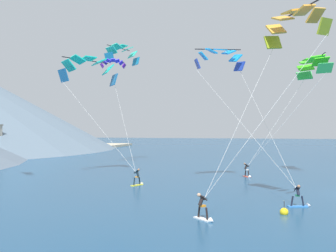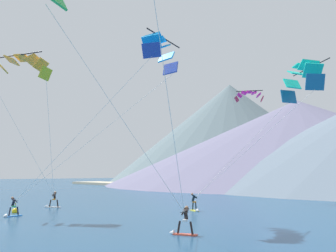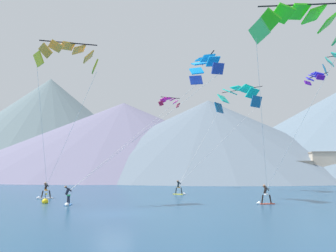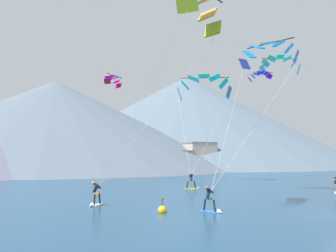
{
  "view_description": "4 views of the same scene",
  "coord_description": "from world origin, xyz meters",
  "px_view_note": "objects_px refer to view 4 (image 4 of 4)",
  "views": [
    {
      "loc": [
        -34.94,
        7.4,
        5.69
      ],
      "look_at": [
        1.42,
        16.81,
        6.01
      ],
      "focal_mm": 40.0,
      "sensor_mm": 36.0,
      "label": 1
    },
    {
      "loc": [
        27.2,
        -6.34,
        3.69
      ],
      "look_at": [
        1.39,
        16.12,
        7.97
      ],
      "focal_mm": 40.0,
      "sensor_mm": 36.0,
      "label": 2
    },
    {
      "loc": [
        8.97,
        -24.9,
        3.11
      ],
      "look_at": [
        1.34,
        11.59,
        7.35
      ],
      "focal_mm": 40.0,
      "sensor_mm": 36.0,
      "label": 3
    },
    {
      "loc": [
        -18.59,
        -15.27,
        3.53
      ],
      "look_at": [
        -3.01,
        17.43,
        6.41
      ],
      "focal_mm": 40.0,
      "sensor_mm": 36.0,
      "label": 4
    }
  ],
  "objects_px": {
    "kitesurfer_near_trail": "(193,184)",
    "parafoil_kite_far_left": "(198,5)",
    "parafoil_kite_distant_low_drift": "(260,75)",
    "kitesurfer_near_lead": "(212,204)",
    "parafoil_kite_near_lead": "(268,52)",
    "parafoil_kite_distant_high_outer": "(113,79)",
    "kitesurfer_far_left": "(95,198)",
    "parafoil_kite_near_trail": "(204,84)",
    "race_marker_buoy": "(162,210)",
    "parafoil_kite_distant_mid_solo": "(280,62)"
  },
  "relations": [
    {
      "from": "parafoil_kite_near_trail",
      "to": "parafoil_kite_distant_mid_solo",
      "type": "relative_size",
      "value": 2.12
    },
    {
      "from": "parafoil_kite_distant_high_outer",
      "to": "parafoil_kite_far_left",
      "type": "bearing_deg",
      "value": -96.41
    },
    {
      "from": "parafoil_kite_near_trail",
      "to": "parafoil_kite_near_lead",
      "type": "bearing_deg",
      "value": -100.02
    },
    {
      "from": "kitesurfer_far_left",
      "to": "parafoil_kite_far_left",
      "type": "distance_m",
      "value": 14.94
    },
    {
      "from": "parafoil_kite_near_lead",
      "to": "parafoil_kite_near_trail",
      "type": "bearing_deg",
      "value": 79.98
    },
    {
      "from": "parafoil_kite_near_lead",
      "to": "parafoil_kite_distant_mid_solo",
      "type": "height_order",
      "value": "parafoil_kite_distant_mid_solo"
    },
    {
      "from": "parafoil_kite_distant_mid_solo",
      "to": "parafoil_kite_distant_high_outer",
      "type": "bearing_deg",
      "value": 170.05
    },
    {
      "from": "kitesurfer_near_trail",
      "to": "parafoil_kite_near_lead",
      "type": "distance_m",
      "value": 15.5
    },
    {
      "from": "parafoil_kite_distant_mid_solo",
      "to": "race_marker_buoy",
      "type": "xyz_separation_m",
      "value": [
        -31.86,
        -24.13,
        -18.33
      ]
    },
    {
      "from": "kitesurfer_near_trail",
      "to": "parafoil_kite_far_left",
      "type": "height_order",
      "value": "parafoil_kite_far_left"
    },
    {
      "from": "kitesurfer_near_trail",
      "to": "race_marker_buoy",
      "type": "distance_m",
      "value": 16.87
    },
    {
      "from": "kitesurfer_far_left",
      "to": "parafoil_kite_far_left",
      "type": "xyz_separation_m",
      "value": [
        5.12,
        -5.74,
        12.81
      ]
    },
    {
      "from": "race_marker_buoy",
      "to": "kitesurfer_near_trail",
      "type": "bearing_deg",
      "value": 54.21
    },
    {
      "from": "parafoil_kite_near_lead",
      "to": "parafoil_kite_distant_high_outer",
      "type": "distance_m",
      "value": 24.36
    },
    {
      "from": "kitesurfer_near_trail",
      "to": "parafoil_kite_near_trail",
      "type": "height_order",
      "value": "parafoil_kite_near_trail"
    },
    {
      "from": "parafoil_kite_near_lead",
      "to": "parafoil_kite_distant_low_drift",
      "type": "xyz_separation_m",
      "value": [
        13.8,
        18.06,
        2.63
      ]
    },
    {
      "from": "parafoil_kite_distant_low_drift",
      "to": "parafoil_kite_distant_mid_solo",
      "type": "xyz_separation_m",
      "value": [
        4.34,
        0.22,
        2.49
      ]
    },
    {
      "from": "parafoil_kite_far_left",
      "to": "parafoil_kite_distant_low_drift",
      "type": "relative_size",
      "value": 3.29
    },
    {
      "from": "parafoil_kite_near_lead",
      "to": "parafoil_kite_near_trail",
      "type": "height_order",
      "value": "parafoil_kite_near_trail"
    },
    {
      "from": "kitesurfer_far_left",
      "to": "race_marker_buoy",
      "type": "distance_m",
      "value": 5.75
    },
    {
      "from": "parafoil_kite_far_left",
      "to": "parafoil_kite_distant_low_drift",
      "type": "bearing_deg",
      "value": 44.27
    },
    {
      "from": "parafoil_kite_distant_high_outer",
      "to": "parafoil_kite_distant_low_drift",
      "type": "distance_m",
      "value": 22.64
    },
    {
      "from": "kitesurfer_near_lead",
      "to": "parafoil_kite_far_left",
      "type": "relative_size",
      "value": 0.14
    },
    {
      "from": "kitesurfer_near_trail",
      "to": "parafoil_kite_far_left",
      "type": "xyz_separation_m",
      "value": [
        -7.72,
        -14.51,
        12.8
      ]
    },
    {
      "from": "kitesurfer_far_left",
      "to": "parafoil_kite_near_trail",
      "type": "height_order",
      "value": "parafoil_kite_near_trail"
    },
    {
      "from": "parafoil_kite_near_lead",
      "to": "parafoil_kite_far_left",
      "type": "distance_m",
      "value": 13.37
    },
    {
      "from": "parafoil_kite_distant_low_drift",
      "to": "kitesurfer_near_lead",
      "type": "bearing_deg",
      "value": -134.45
    },
    {
      "from": "parafoil_kite_far_left",
      "to": "kitesurfer_near_trail",
      "type": "bearing_deg",
      "value": 61.99
    },
    {
      "from": "parafoil_kite_near_lead",
      "to": "race_marker_buoy",
      "type": "relative_size",
      "value": 12.83
    },
    {
      "from": "kitesurfer_near_trail",
      "to": "parafoil_kite_distant_high_outer",
      "type": "relative_size",
      "value": 0.53
    },
    {
      "from": "kitesurfer_near_trail",
      "to": "parafoil_kite_near_trail",
      "type": "relative_size",
      "value": 0.13
    },
    {
      "from": "kitesurfer_far_left",
      "to": "kitesurfer_near_trail",
      "type": "bearing_deg",
      "value": 34.34
    },
    {
      "from": "kitesurfer_near_trail",
      "to": "parafoil_kite_near_trail",
      "type": "xyz_separation_m",
      "value": [
        6.82,
        8.9,
        12.88
      ]
    },
    {
      "from": "kitesurfer_near_lead",
      "to": "parafoil_kite_distant_low_drift",
      "type": "xyz_separation_m",
      "value": [
        24.71,
        25.19,
        15.49
      ]
    },
    {
      "from": "parafoil_kite_near_lead",
      "to": "race_marker_buoy",
      "type": "bearing_deg",
      "value": -156.91
    },
    {
      "from": "parafoil_kite_far_left",
      "to": "parafoil_kite_distant_high_outer",
      "type": "xyz_separation_m",
      "value": [
        3.33,
        29.58,
        0.87
      ]
    },
    {
      "from": "parafoil_kite_distant_mid_solo",
      "to": "kitesurfer_far_left",
      "type": "bearing_deg",
      "value": -151.11
    },
    {
      "from": "kitesurfer_far_left",
      "to": "parafoil_kite_near_lead",
      "type": "bearing_deg",
      "value": 3.22
    },
    {
      "from": "parafoil_kite_distant_high_outer",
      "to": "parafoil_kite_distant_mid_solo",
      "type": "xyz_separation_m",
      "value": [
        26.38,
        -4.63,
        4.25
      ]
    },
    {
      "from": "kitesurfer_far_left",
      "to": "race_marker_buoy",
      "type": "relative_size",
      "value": 1.74
    },
    {
      "from": "kitesurfer_near_lead",
      "to": "race_marker_buoy",
      "type": "xyz_separation_m",
      "value": [
        -2.81,
        1.28,
        -0.35
      ]
    },
    {
      "from": "kitesurfer_near_lead",
      "to": "race_marker_buoy",
      "type": "bearing_deg",
      "value": 155.56
    },
    {
      "from": "parafoil_kite_near_trail",
      "to": "parafoil_kite_distant_high_outer",
      "type": "height_order",
      "value": "parafoil_kite_distant_high_outer"
    },
    {
      "from": "kitesurfer_near_lead",
      "to": "parafoil_kite_distant_high_outer",
      "type": "height_order",
      "value": "parafoil_kite_distant_high_outer"
    },
    {
      "from": "kitesurfer_near_lead",
      "to": "parafoil_kite_far_left",
      "type": "bearing_deg",
      "value": 145.88
    },
    {
      "from": "kitesurfer_near_trail",
      "to": "parafoil_kite_near_lead",
      "type": "height_order",
      "value": "parafoil_kite_near_lead"
    },
    {
      "from": "race_marker_buoy",
      "to": "parafoil_kite_distant_low_drift",
      "type": "bearing_deg",
      "value": 40.99
    },
    {
      "from": "kitesurfer_near_lead",
      "to": "kitesurfer_far_left",
      "type": "xyz_separation_m",
      "value": [
        -5.78,
        6.19,
        0.05
      ]
    },
    {
      "from": "parafoil_kite_distant_high_outer",
      "to": "kitesurfer_near_lead",
      "type": "bearing_deg",
      "value": -95.06
    },
    {
      "from": "kitesurfer_near_trail",
      "to": "race_marker_buoy",
      "type": "height_order",
      "value": "kitesurfer_near_trail"
    }
  ]
}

